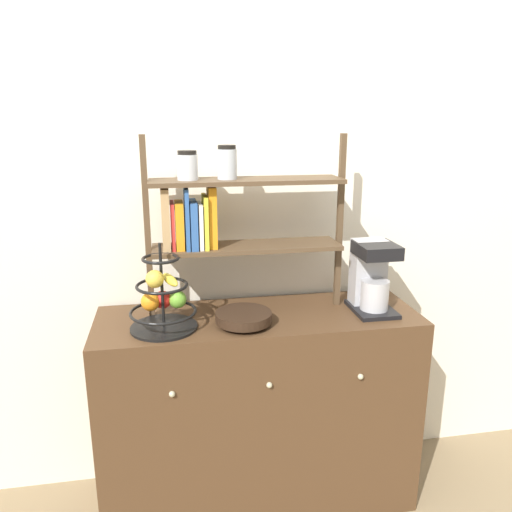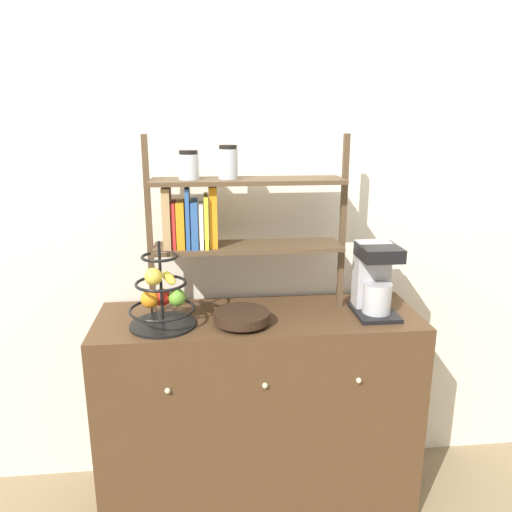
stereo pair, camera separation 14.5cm
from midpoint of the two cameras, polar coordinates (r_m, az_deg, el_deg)
The scene contains 6 objects.
wall_back at distance 2.29m, azimuth -2.75°, elevation 4.89°, with size 7.00×0.05×2.60m, color silver.
sideboard at distance 2.35m, azimuth -1.56°, elevation -17.15°, with size 1.37×0.47×0.91m.
coffee_maker at distance 2.19m, azimuth 11.24°, elevation -2.25°, with size 0.17×0.23×0.30m.
fruit_stand at distance 2.02m, azimuth -12.67°, elevation -4.98°, with size 0.27×0.27×0.35m.
wooden_bowl at distance 2.03m, azimuth -3.48°, elevation -7.06°, with size 0.23×0.23×0.05m.
shelf_hutch at distance 2.06m, azimuth -6.38°, elevation 4.97°, with size 0.84×0.20×0.75m.
Camera 1 is at (-0.36, -1.72, 1.71)m, focal length 35.00 mm.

